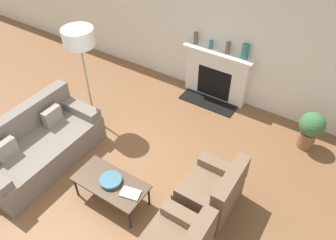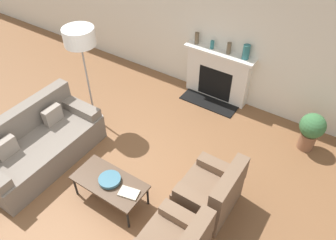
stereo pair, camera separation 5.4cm
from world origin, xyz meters
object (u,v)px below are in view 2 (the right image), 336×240
object	(u,v)px
couch	(38,145)
book	(129,193)
mantel_vase_center_right	(229,48)
mantel_vase_left	(197,38)
armchair_far	(211,192)
mantel_vase_right	(246,52)
coffee_table	(110,183)
floor_lamp	(80,41)
bowl	(110,180)
mantel_vase_center_left	(212,45)
potted_plant	(311,129)
fireplace	(217,76)

from	to	relation	value
couch	book	size ratio (longest dim) A/B	6.50
book	mantel_vase_center_right	world-z (taller)	mantel_vase_center_right
mantel_vase_left	mantel_vase_center_right	distance (m)	0.66
armchair_far	mantel_vase_center_right	world-z (taller)	mantel_vase_center_right
couch	mantel_vase_center_right	world-z (taller)	mantel_vase_center_right
mantel_vase_left	mantel_vase_right	bearing A→B (deg)	0.00
armchair_far	mantel_vase_left	bearing A→B (deg)	-145.48
coffee_table	mantel_vase_left	distance (m)	3.17
coffee_table	floor_lamp	distance (m)	2.22
armchair_far	bowl	distance (m)	1.41
coffee_table	mantel_vase_left	bearing A→B (deg)	97.37
floor_lamp	mantel_vase_right	world-z (taller)	floor_lamp
bowl	mantel_vase_right	distance (m)	3.18
armchair_far	floor_lamp	world-z (taller)	floor_lamp
floor_lamp	mantel_vase_center_left	xyz separation A→B (m)	(1.36, 1.88, -0.50)
potted_plant	mantel_vase_center_left	bearing A→B (deg)	168.09
mantel_vase_left	coffee_table	bearing A→B (deg)	-82.63
mantel_vase_center_left	floor_lamp	bearing A→B (deg)	-125.86
coffee_table	potted_plant	xyz separation A→B (m)	(2.04, 2.60, 0.04)
mantel_vase_left	floor_lamp	bearing A→B (deg)	-118.83
fireplace	mantel_vase_right	xyz separation A→B (m)	(0.48, 0.02, 0.66)
couch	floor_lamp	distance (m)	1.75
book	mantel_vase_left	distance (m)	3.23
floor_lamp	potted_plant	size ratio (longest dim) A/B	2.61
mantel_vase_center_left	mantel_vase_center_right	bearing A→B (deg)	0.00
bowl	mantel_vase_left	bearing A→B (deg)	97.51
mantel_vase_center_left	potted_plant	distance (m)	2.26
mantel_vase_left	armchair_far	bearing A→B (deg)	-55.48
book	floor_lamp	size ratio (longest dim) A/B	0.16
coffee_table	bowl	xyz separation A→B (m)	(0.01, 0.01, 0.07)
mantel_vase_right	mantel_vase_center_right	bearing A→B (deg)	180.00
mantel_vase_left	bowl	bearing A→B (deg)	-82.49
book	mantel_vase_left	xyz separation A→B (m)	(-0.75, 3.05, 0.72)
book	potted_plant	distance (m)	3.11
mantel_vase_right	potted_plant	size ratio (longest dim) A/B	0.38
bowl	mantel_vase_left	world-z (taller)	mantel_vase_left
armchair_far	book	size ratio (longest dim) A/B	2.77
coffee_table	floor_lamp	bearing A→B (deg)	140.69
couch	fireplace	bearing A→B (deg)	-27.21
mantel_vase_center_right	couch	bearing A→B (deg)	-119.34
book	mantel_vase_center_right	bearing A→B (deg)	77.98
armchair_far	bowl	bearing A→B (deg)	-61.09
coffee_table	armchair_far	bearing A→B (deg)	29.04
fireplace	floor_lamp	bearing A→B (deg)	-129.51
fireplace	couch	bearing A→B (deg)	-117.21
book	mantel_vase_right	xyz separation A→B (m)	(0.24, 3.05, 0.74)
couch	mantel_vase_center_right	bearing A→B (deg)	-29.34
fireplace	bowl	size ratio (longest dim) A/B	4.43
mantel_vase_right	mantel_vase_left	bearing A→B (deg)	-180.00
mantel_vase_left	potted_plant	bearing A→B (deg)	-10.36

